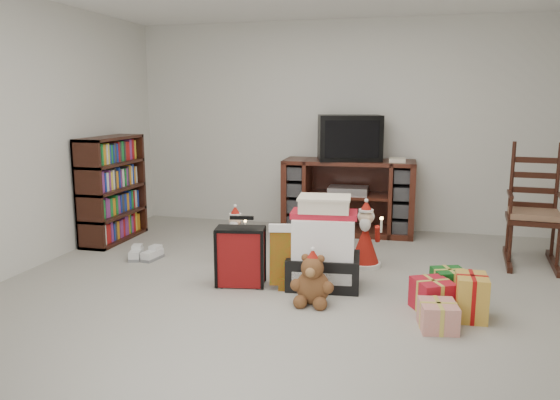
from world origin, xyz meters
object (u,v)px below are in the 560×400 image
object	(u,v)px
santa_figurine	(365,241)
sneaker_pair	(144,255)
tv_stand	(348,197)
gift_cluster	(444,296)
gift_pile	(324,248)
rocking_chair	(532,221)
red_suitcase	(241,256)
teddy_bear	(313,282)
bookshelf	(112,191)
crt_television	(349,138)
mrs_claus_figurine	(236,240)

from	to	relation	value
santa_figurine	sneaker_pair	world-z (taller)	santa_figurine
tv_stand	santa_figurine	size ratio (longest dim) A/B	2.41
sneaker_pair	gift_cluster	size ratio (longest dim) A/B	0.40
gift_pile	sneaker_pair	xyz separation A→B (m)	(-1.86, 0.34, -0.29)
rocking_chair	gift_pile	size ratio (longest dim) A/B	1.59
red_suitcase	santa_figurine	size ratio (longest dim) A/B	0.93
teddy_bear	gift_cluster	xyz separation A→B (m)	(0.98, 0.07, -0.05)
bookshelf	gift_cluster	distance (m)	3.79
crt_television	rocking_chair	bearing A→B (deg)	-35.79
gift_pile	sneaker_pair	size ratio (longest dim) A/B	2.29
red_suitcase	sneaker_pair	bearing A→B (deg)	147.27
santa_figurine	gift_cluster	world-z (taller)	santa_figurine
mrs_claus_figurine	rocking_chair	bearing A→B (deg)	14.01
teddy_bear	sneaker_pair	world-z (taller)	teddy_bear
mrs_claus_figurine	red_suitcase	bearing A→B (deg)	-67.58
tv_stand	gift_cluster	world-z (taller)	tv_stand
teddy_bear	santa_figurine	size ratio (longest dim) A/B	0.61
bookshelf	gift_pile	world-z (taller)	bookshelf
rocking_chair	crt_television	xyz separation A→B (m)	(-1.88, 0.76, 0.72)
gift_cluster	teddy_bear	bearing A→B (deg)	-175.84
rocking_chair	sneaker_pair	distance (m)	3.81
gift_pile	teddy_bear	distance (m)	0.45
teddy_bear	gift_cluster	world-z (taller)	teddy_bear
santa_figurine	crt_television	bearing A→B (deg)	104.52
gift_cluster	crt_television	distance (m)	2.71
gift_pile	sneaker_pair	bearing A→B (deg)	163.87
tv_stand	crt_television	distance (m)	0.69
gift_pile	red_suitcase	xyz separation A→B (m)	(-0.69, -0.16, -0.08)
gift_pile	crt_television	size ratio (longest dim) A/B	0.94
santa_figurine	red_suitcase	bearing A→B (deg)	-140.23
rocking_chair	teddy_bear	world-z (taller)	rocking_chair
tv_stand	rocking_chair	xyz separation A→B (m)	(1.88, -0.75, -0.02)
red_suitcase	santa_figurine	world-z (taller)	santa_figurine
crt_television	gift_cluster	bearing A→B (deg)	-79.98
rocking_chair	red_suitcase	distance (m)	2.86
gift_cluster	bookshelf	bearing A→B (deg)	159.70
rocking_chair	gift_pile	bearing A→B (deg)	-142.39
tv_stand	bookshelf	xyz separation A→B (m)	(-2.52, -0.99, 0.13)
crt_television	santa_figurine	bearing A→B (deg)	-89.35
teddy_bear	red_suitcase	bearing A→B (deg)	158.48
gift_pile	teddy_bear	size ratio (longest dim) A/B	1.94
rocking_chair	gift_cluster	bearing A→B (deg)	-114.62
red_suitcase	teddy_bear	bearing A→B (deg)	-31.32
bookshelf	rocking_chair	xyz separation A→B (m)	(4.39, 0.23, -0.15)
tv_stand	rocking_chair	world-z (taller)	rocking_chair
tv_stand	bookshelf	world-z (taller)	bookshelf
crt_television	gift_pile	bearing A→B (deg)	-102.43
santa_figurine	sneaker_pair	size ratio (longest dim) A/B	1.92
tv_stand	teddy_bear	distance (m)	2.38
gift_pile	gift_cluster	size ratio (longest dim) A/B	0.92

